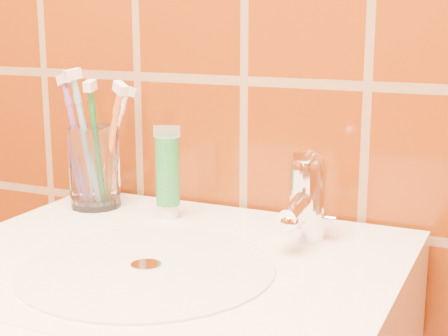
% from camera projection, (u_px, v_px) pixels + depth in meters
% --- Properties ---
extents(glass_tumbler, '(0.09, 0.09, 0.12)m').
position_uv_depth(glass_tumbler, '(94.00, 167.00, 1.04)').
color(glass_tumbler, white).
rests_on(glass_tumbler, pedestal_sink).
extents(toothpaste_tube, '(0.04, 0.03, 0.13)m').
position_uv_depth(toothpaste_tube, '(168.00, 175.00, 0.98)').
color(toothpaste_tube, white).
rests_on(toothpaste_tube, pedestal_sink).
extents(faucet, '(0.05, 0.11, 0.12)m').
position_uv_depth(faucet, '(307.00, 192.00, 0.89)').
color(faucet, white).
rests_on(faucet, pedestal_sink).
extents(toothbrush_0, '(0.15, 0.13, 0.21)m').
position_uv_depth(toothbrush_0, '(111.00, 147.00, 1.01)').
color(toothbrush_0, orange).
rests_on(toothbrush_0, glass_tumbler).
extents(toothbrush_1, '(0.12, 0.11, 0.21)m').
position_uv_depth(toothbrush_1, '(77.00, 142.00, 1.04)').
color(toothbrush_1, '#714697').
rests_on(toothbrush_1, glass_tumbler).
extents(toothbrush_2, '(0.04, 0.08, 0.21)m').
position_uv_depth(toothbrush_2, '(96.00, 146.00, 1.01)').
color(toothbrush_2, '#1D6E29').
rests_on(toothbrush_2, glass_tumbler).
extents(toothbrush_3, '(0.13, 0.14, 0.20)m').
position_uv_depth(toothbrush_3, '(110.00, 146.00, 1.05)').
color(toothbrush_3, white).
rests_on(toothbrush_3, glass_tumbler).
extents(toothbrush_4, '(0.08, 0.10, 0.22)m').
position_uv_depth(toothbrush_4, '(86.00, 141.00, 1.01)').
color(toothbrush_4, '#7AACD9').
rests_on(toothbrush_4, glass_tumbler).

